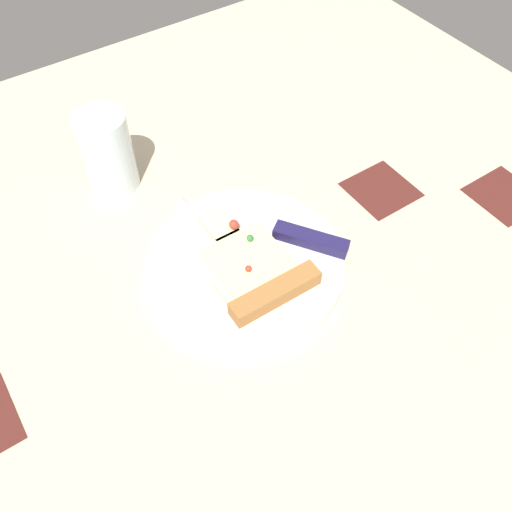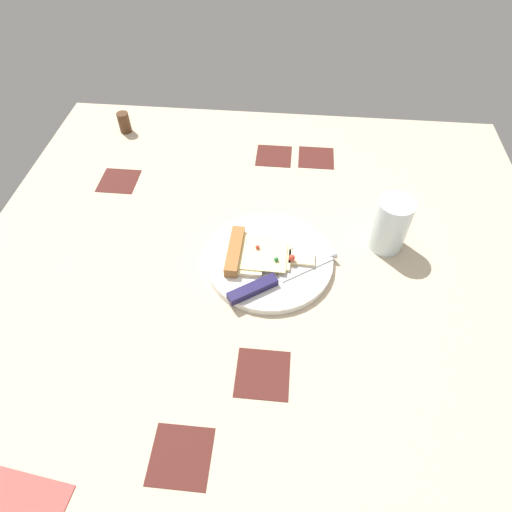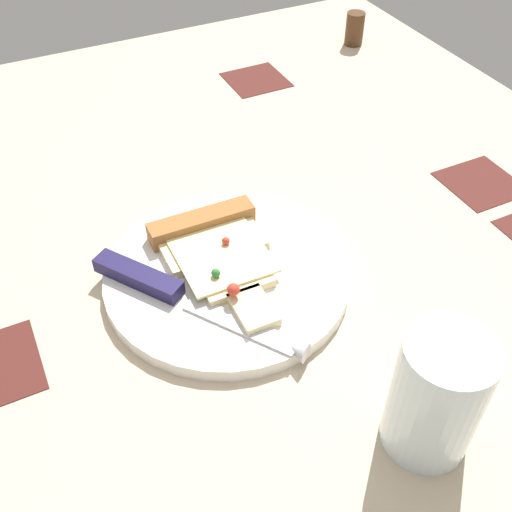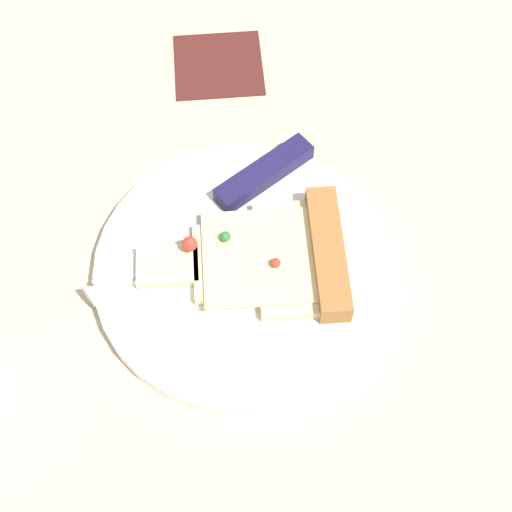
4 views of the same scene
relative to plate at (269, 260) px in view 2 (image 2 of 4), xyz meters
The scene contains 6 objects.
ground_plane 4.74cm from the plate, 21.27° to the right, with size 120.49×120.49×3.00cm.
plate is the anchor object (origin of this frame).
pizza_slice 3.02cm from the plate, 90.62° to the right, with size 12.04×17.53×2.59cm.
knife 6.43cm from the plate, 11.84° to the left, with size 15.35×20.95×2.45cm.
drinking_glass 25.51cm from the plate, 106.92° to the left, with size 7.24×7.24×11.91cm, color silver.
pepper_shaker 60.78cm from the plate, 135.34° to the right, with size 3.13×3.13×5.47cm, color #4C2D19.
Camera 2 is at (52.80, 4.24, 68.00)cm, focal length 30.39 mm.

